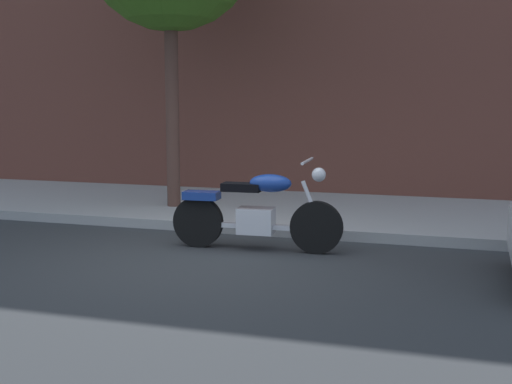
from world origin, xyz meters
name	(u,v)px	position (x,y,z in m)	size (l,w,h in m)	color
ground_plane	(201,259)	(0.00, 0.00, 0.00)	(60.00, 60.00, 0.00)	#303335
sidewalk	(273,210)	(0.00, 3.15, 0.07)	(23.42, 3.38, 0.14)	#A0A0A0
motorcycle	(256,212)	(0.47, 0.66, 0.47)	(2.14, 0.70, 1.13)	black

